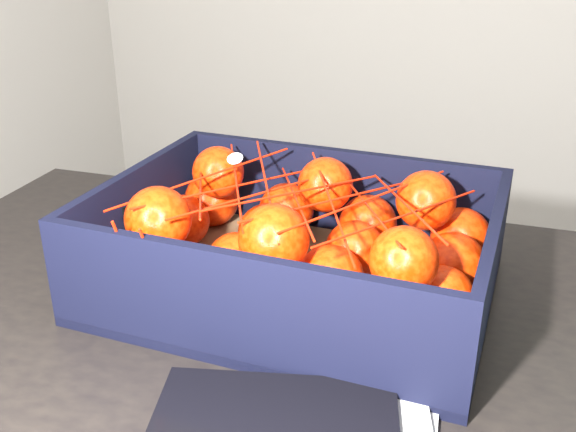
% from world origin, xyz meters
% --- Properties ---
extents(produce_crate, '(0.44, 0.33, 0.13)m').
position_xyz_m(produce_crate, '(-0.40, 0.18, 0.79)').
color(produce_crate, brown).
rests_on(produce_crate, table).
extents(clementine_heap, '(0.42, 0.31, 0.13)m').
position_xyz_m(clementine_heap, '(-0.40, 0.18, 0.81)').
color(clementine_heap, red).
rests_on(clementine_heap, produce_crate).
extents(mesh_net, '(0.36, 0.29, 0.09)m').
position_xyz_m(mesh_net, '(-0.41, 0.17, 0.87)').
color(mesh_net, '#BC1907').
rests_on(mesh_net, clementine_heap).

